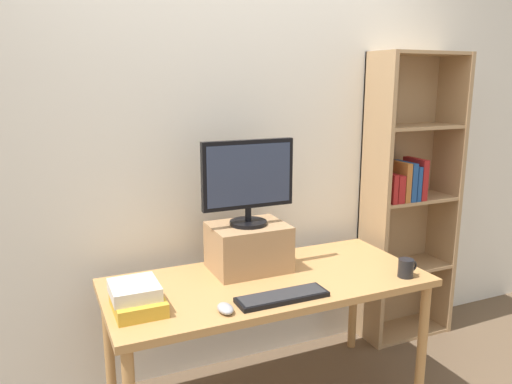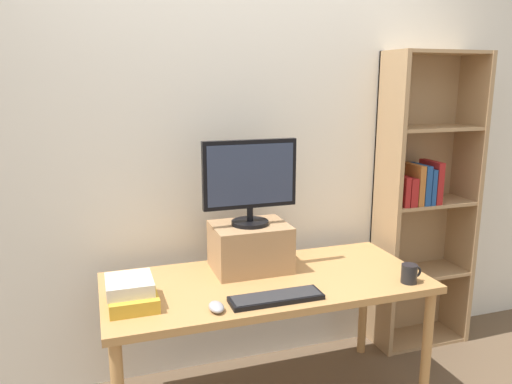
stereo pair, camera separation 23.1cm
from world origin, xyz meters
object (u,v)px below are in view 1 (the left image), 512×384
Objects in this scene: keyboard at (282,297)px; coffee_mug at (406,268)px; riser_box at (248,247)px; bookshelf_unit at (407,196)px; book_stack at (137,298)px; computer_monitor at (248,179)px; computer_mouse at (225,308)px; desk at (267,292)px.

keyboard is 3.96× the size of coffee_mug.
keyboard is at bearing -90.92° from riser_box.
bookshelf_unit is 17.10× the size of coffee_mug.
book_stack is (-0.62, -0.24, -0.07)m from riser_box.
computer_monitor reaches higher than coffee_mug.
bookshelf_unit is 1.61m from computer_mouse.
computer_monitor is at bearing 20.95° from book_stack.
bookshelf_unit is 17.64× the size of computer_mouse.
riser_box is (-1.19, -0.19, -0.12)m from bookshelf_unit.
bookshelf_unit is 4.73× the size of riser_box.
computer_mouse reaches higher than desk.
desk is at bearing 6.73° from book_stack.
book_stack is 1.32m from coffee_mug.
keyboard is (-0.04, -0.24, 0.08)m from desk.
coffee_mug is at bearing -31.55° from riser_box.
keyboard is at bearing -90.92° from computer_monitor.
book_stack is at bearing -159.05° from computer_monitor.
keyboard is 4.09× the size of computer_mouse.
computer_monitor is at bearing 101.45° from desk.
computer_monitor reaches higher than book_stack.
riser_box reaches higher than coffee_mug.
desk is 3.74× the size of keyboard.
keyboard is 0.69m from coffee_mug.
bookshelf_unit is at bearing 22.52° from computer_mouse.
computer_monitor is at bearing -90.00° from riser_box.
book_stack is at bearing 165.27° from keyboard.
bookshelf_unit reaches higher than computer_mouse.
computer_mouse is (-1.48, -0.61, -0.22)m from bookshelf_unit.
bookshelf_unit is 6.95× the size of book_stack.
coffee_mug is (0.65, -0.26, 0.11)m from desk.
bookshelf_unit is at bearing 17.07° from desk.
book_stack is at bearing 172.24° from coffee_mug.
keyboard is 0.28m from computer_mouse.
riser_box is 0.42m from keyboard.
bookshelf_unit reaches higher than keyboard.
computer_monitor is at bearing 55.61° from computer_mouse.
riser_box is 3.62× the size of coffee_mug.
coffee_mug reaches higher than computer_mouse.
bookshelf_unit reaches higher than book_stack.
desk is 0.26m from keyboard.
book_stack is at bearing -166.58° from bookshelf_unit.
computer_mouse is at bearing -157.48° from bookshelf_unit.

